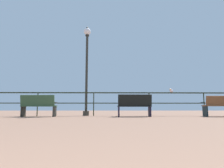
% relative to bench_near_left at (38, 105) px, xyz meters
% --- Properties ---
extents(pier_railing, '(20.79, 0.05, 1.10)m').
position_rel_bench_near_left_xyz_m(pier_railing, '(2.24, 0.86, 0.32)').
color(pier_railing, black).
rests_on(pier_railing, ground_plane).
extents(bench_near_left, '(1.42, 0.66, 0.90)m').
position_rel_bench_near_left_xyz_m(bench_near_left, '(0.00, 0.00, 0.00)').
color(bench_near_left, '#315034').
rests_on(bench_near_left, ground_plane).
extents(bench_near_right, '(1.41, 0.68, 0.92)m').
position_rel_bench_near_left_xyz_m(bench_near_right, '(4.03, -0.01, 0.00)').
color(bench_near_right, black).
rests_on(bench_near_right, ground_plane).
extents(lamppost_center, '(0.35, 0.35, 4.44)m').
position_rel_bench_near_left_xyz_m(lamppost_center, '(1.86, 1.11, 2.12)').
color(lamppost_center, '#2D2C26').
rests_on(lamppost_center, ground_plane).
extents(seagull_on_rail, '(0.27, 0.35, 0.18)m').
position_rel_bench_near_left_xyz_m(seagull_on_rail, '(5.89, 0.84, 0.68)').
color(seagull_on_rail, silver).
rests_on(seagull_on_rail, pier_railing).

